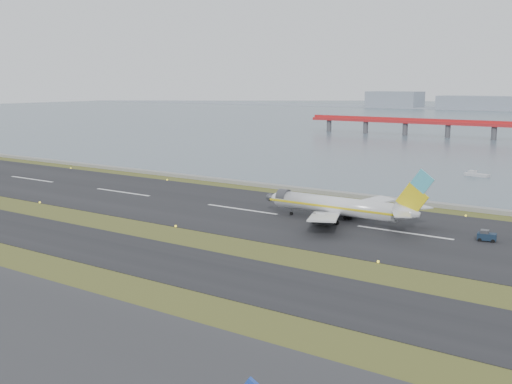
% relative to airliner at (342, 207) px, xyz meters
% --- Properties ---
extents(ground, '(1000.00, 1000.00, 0.00)m').
position_rel_airliner_xyz_m(ground, '(-25.43, -31.25, -3.46)').
color(ground, '#3D4819').
rests_on(ground, ground).
extents(taxiway_strip, '(1000.00, 18.00, 0.10)m').
position_rel_airliner_xyz_m(taxiway_strip, '(-25.43, -43.25, -3.41)').
color(taxiway_strip, black).
rests_on(taxiway_strip, ground).
extents(runway_strip, '(1000.00, 45.00, 0.10)m').
position_rel_airliner_xyz_m(runway_strip, '(-25.43, -1.25, -3.41)').
color(runway_strip, black).
rests_on(runway_strip, ground).
extents(seawall, '(1000.00, 2.50, 1.00)m').
position_rel_airliner_xyz_m(seawall, '(-25.43, 28.75, -2.96)').
color(seawall, gray).
rests_on(seawall, ground).
extents(airliner, '(38.52, 32.89, 12.80)m').
position_rel_airliner_xyz_m(airliner, '(0.00, 0.00, 0.00)').
color(airliner, silver).
rests_on(airliner, ground).
extents(pushback_tug, '(3.67, 2.54, 2.16)m').
position_rel_airliner_xyz_m(pushback_tug, '(29.76, 1.32, -2.41)').
color(pushback_tug, '#132235').
rests_on(pushback_tug, ground).
extents(workboat_near, '(7.81, 3.51, 1.83)m').
position_rel_airliner_xyz_m(workboat_near, '(2.62, 84.22, -2.88)').
color(workboat_near, '#BABABE').
rests_on(workboat_near, ground).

